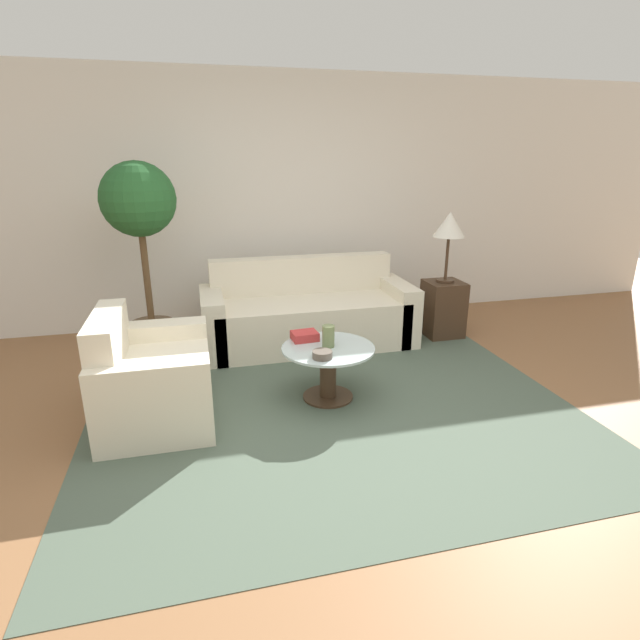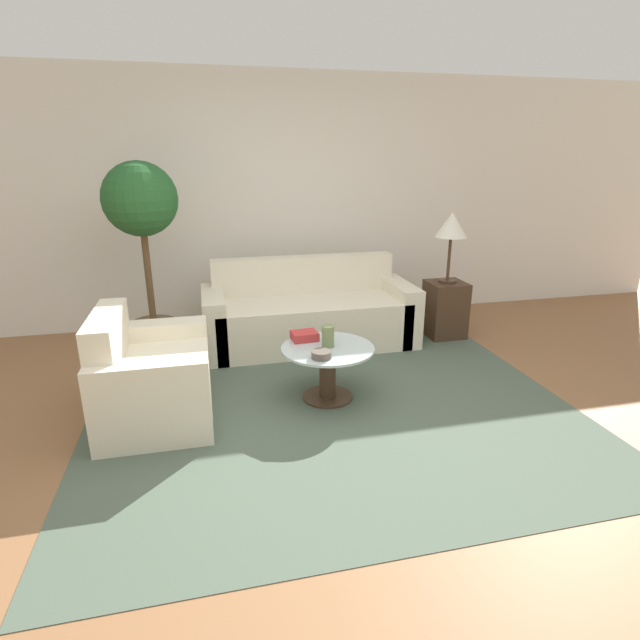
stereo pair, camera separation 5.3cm
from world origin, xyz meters
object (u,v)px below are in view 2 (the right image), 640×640
coffee_table (328,365)px  table_lamp (452,227)px  vase (328,336)px  bowl (321,355)px  sofa_main (308,315)px  armchair (148,381)px  potted_plant (143,224)px  book_stack (305,336)px

coffee_table → table_lamp: bearing=35.7°
table_lamp → vase: table_lamp is taller
bowl → vase: bearing=64.3°
sofa_main → armchair: 1.86m
table_lamp → potted_plant: (-2.85, 0.18, 0.10)m
armchair → book_stack: (1.16, 0.18, 0.17)m
armchair → bowl: bearing=-99.5°
table_lamp → potted_plant: bearing=176.4°
coffee_table → potted_plant: (-1.35, 1.26, 0.94)m
coffee_table → table_lamp: table_lamp is taller
potted_plant → sofa_main: bearing=-1.4°
table_lamp → book_stack: bearing=-151.5°
table_lamp → book_stack: (-1.64, -0.89, -0.66)m
potted_plant → book_stack: (1.21, -1.07, -0.76)m
sofa_main → coffee_table: 1.23m
table_lamp → bowl: 2.15m
sofa_main → coffee_table: size_ratio=2.90×
coffee_table → book_stack: 0.30m
sofa_main → book_stack: bearing=-103.6°
book_stack → bowl: bearing=-88.5°
bowl → book_stack: (-0.04, 0.39, 0.01)m
sofa_main → potted_plant: bearing=178.6°
bowl → armchair: bearing=170.4°
armchair → potted_plant: potted_plant is taller
vase → book_stack: (-0.14, 0.18, -0.05)m
vase → bowl: 0.23m
potted_plant → vase: 1.97m
vase → book_stack: size_ratio=0.80×
book_stack → sofa_main: bearing=71.7°
potted_plant → coffee_table: bearing=-43.1°
coffee_table → vase: size_ratio=4.23×
table_lamp → potted_plant: size_ratio=0.40×
book_stack → table_lamp: bearing=23.7°
armchair → book_stack: size_ratio=4.76×
sofa_main → vase: size_ratio=12.26×
vase → armchair: bearing=-180.0°
potted_plant → table_lamp: bearing=-3.6°
sofa_main → coffee_table: sofa_main is taller
coffee_table → bowl: bowl is taller
coffee_table → bowl: 0.28m
potted_plant → bowl: bearing=-49.2°
armchair → table_lamp: bearing=-68.9°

